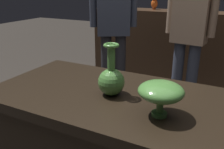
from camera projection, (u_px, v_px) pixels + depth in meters
The scene contains 8 objects.
back_display_shelf at pixel (189, 51), 3.11m from camera, with size 2.60×0.40×0.99m.
vase_centerpiece at pixel (112, 79), 1.13m from camera, with size 0.13×0.13×0.25m.
vase_tall_behind at pixel (161, 92), 0.93m from camera, with size 0.18×0.18×0.14m.
shelf_vase_left at pixel (154, 4), 3.18m from camera, with size 0.09×0.09×0.13m.
shelf_vase_center at pixel (194, 2), 2.87m from camera, with size 0.08×0.08×0.24m.
shelf_vase_far_left at pixel (116, 2), 3.31m from camera, with size 0.15×0.15×0.13m.
visitor_center_back at pixel (190, 28), 2.29m from camera, with size 0.47×0.22×1.56m.
visitor_near_left at pixel (113, 19), 2.40m from camera, with size 0.42×0.31×1.66m.
Camera 1 is at (0.48, -0.95, 1.29)m, focal length 38.65 mm.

